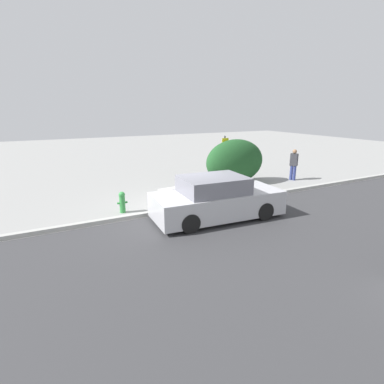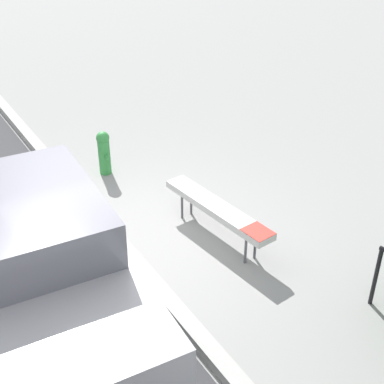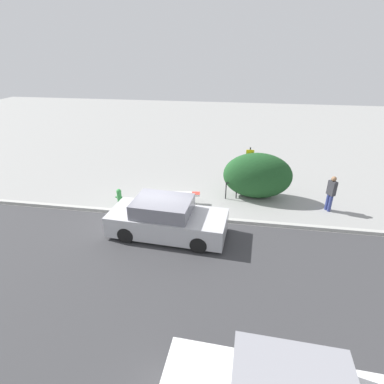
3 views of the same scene
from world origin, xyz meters
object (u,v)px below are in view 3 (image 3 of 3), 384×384
Objects in this scene: sign_post at (249,166)px; bench at (178,194)px; parked_car_near at (167,219)px; fire_hydrant at (119,196)px; pedestrian at (331,193)px; bike_rack at (231,189)px.

bench is at bearing -153.34° from sign_post.
bench is 0.45× the size of parked_car_near.
bench is 3.55m from sign_post.
parked_car_near reaches higher than fire_hydrant.
fire_hydrant is 9.14m from pedestrian.
fire_hydrant is at bearing 67.13° from pedestrian.
fire_hydrant is 3.33m from parked_car_near.
bike_rack is 1.34m from sign_post.
parked_car_near reaches higher than bench.
sign_post is 1.45× the size of pedestrian.
bench is 2.58× the size of fire_hydrant.
sign_post is 6.08m from fire_hydrant.
bike_rack is at bearing 54.94° from pedestrian.
bike_rack is 0.19× the size of parked_car_near.
parked_car_near is (-2.97, -4.08, -0.73)m from sign_post.
pedestrian is (4.19, -0.46, 0.35)m from bike_rack.
bike_rack is at bearing 60.27° from parked_car_near.
fire_hydrant is 0.48× the size of pedestrian.
fire_hydrant is at bearing -159.61° from sign_post.
parked_car_near is at bearing 85.73° from pedestrian.
sign_post is 3.68m from pedestrian.
parked_car_near is (2.66, -1.99, 0.25)m from fire_hydrant.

